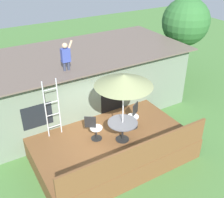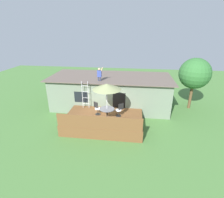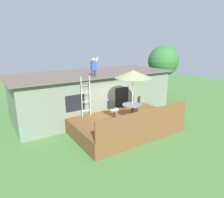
{
  "view_description": "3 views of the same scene",
  "coord_description": "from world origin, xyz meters",
  "px_view_note": "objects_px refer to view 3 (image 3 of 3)",
  "views": [
    {
      "loc": [
        -3.98,
        -6.76,
        6.92
      ],
      "look_at": [
        0.39,
        0.64,
        1.99
      ],
      "focal_mm": 44.08,
      "sensor_mm": 36.0,
      "label": 1
    },
    {
      "loc": [
        2.01,
        -10.77,
        6.66
      ],
      "look_at": [
        0.47,
        1.08,
        1.73
      ],
      "focal_mm": 27.54,
      "sensor_mm": 36.0,
      "label": 2
    },
    {
      "loc": [
        -6.07,
        -8.08,
        4.62
      ],
      "look_at": [
        -0.1,
        1.09,
        1.59
      ],
      "focal_mm": 32.19,
      "sensor_mm": 36.0,
      "label": 3
    }
  ],
  "objects_px": {
    "patio_table": "(132,107)",
    "backyard_tree": "(163,61)",
    "patio_chair_right": "(138,105)",
    "patio_umbrella": "(133,74)",
    "person_figure": "(94,66)",
    "patio_chair_left": "(113,110)",
    "step_ladder": "(86,97)"
  },
  "relations": [
    {
      "from": "step_ladder",
      "to": "backyard_tree",
      "type": "distance_m",
      "value": 9.24
    },
    {
      "from": "patio_umbrella",
      "to": "step_ladder",
      "type": "bearing_deg",
      "value": 141.89
    },
    {
      "from": "patio_chair_left",
      "to": "backyard_tree",
      "type": "height_order",
      "value": "backyard_tree"
    },
    {
      "from": "step_ladder",
      "to": "patio_chair_right",
      "type": "relative_size",
      "value": 2.39
    },
    {
      "from": "backyard_tree",
      "to": "patio_chair_right",
      "type": "bearing_deg",
      "value": -147.21
    },
    {
      "from": "person_figure",
      "to": "backyard_tree",
      "type": "xyz_separation_m",
      "value": [
        7.72,
        1.96,
        -0.25
      ]
    },
    {
      "from": "patio_table",
      "to": "patio_chair_right",
      "type": "xyz_separation_m",
      "value": [
        0.81,
        0.5,
        -0.13
      ]
    },
    {
      "from": "patio_chair_left",
      "to": "backyard_tree",
      "type": "bearing_deg",
      "value": 60.81
    },
    {
      "from": "patio_table",
      "to": "patio_umbrella",
      "type": "relative_size",
      "value": 0.41
    },
    {
      "from": "patio_chair_left",
      "to": "patio_umbrella",
      "type": "bearing_deg",
      "value": 0.0
    },
    {
      "from": "backyard_tree",
      "to": "patio_chair_left",
      "type": "bearing_deg",
      "value": -153.58
    },
    {
      "from": "patio_table",
      "to": "patio_umbrella",
      "type": "distance_m",
      "value": 1.76
    },
    {
      "from": "patio_umbrella",
      "to": "patio_chair_left",
      "type": "xyz_separation_m",
      "value": [
        -0.82,
        0.56,
        -1.89
      ]
    },
    {
      "from": "patio_umbrella",
      "to": "patio_chair_left",
      "type": "height_order",
      "value": "patio_umbrella"
    },
    {
      "from": "person_figure",
      "to": "backyard_tree",
      "type": "height_order",
      "value": "backyard_tree"
    },
    {
      "from": "step_ladder",
      "to": "backyard_tree",
      "type": "relative_size",
      "value": 0.49
    },
    {
      "from": "backyard_tree",
      "to": "step_ladder",
      "type": "bearing_deg",
      "value": -162.06
    },
    {
      "from": "patio_table",
      "to": "patio_chair_left",
      "type": "bearing_deg",
      "value": 145.61
    },
    {
      "from": "step_ladder",
      "to": "backyard_tree",
      "type": "height_order",
      "value": "backyard_tree"
    },
    {
      "from": "person_figure",
      "to": "backyard_tree",
      "type": "bearing_deg",
      "value": 14.26
    },
    {
      "from": "patio_umbrella",
      "to": "patio_chair_left",
      "type": "bearing_deg",
      "value": 145.61
    },
    {
      "from": "patio_umbrella",
      "to": "patio_chair_right",
      "type": "relative_size",
      "value": 2.76
    },
    {
      "from": "patio_table",
      "to": "step_ladder",
      "type": "bearing_deg",
      "value": 141.89
    },
    {
      "from": "patio_umbrella",
      "to": "patio_chair_right",
      "type": "bearing_deg",
      "value": 31.49
    },
    {
      "from": "patio_umbrella",
      "to": "backyard_tree",
      "type": "distance_m",
      "value": 8.04
    },
    {
      "from": "step_ladder",
      "to": "patio_chair_left",
      "type": "height_order",
      "value": "step_ladder"
    },
    {
      "from": "step_ladder",
      "to": "person_figure",
      "type": "relative_size",
      "value": 1.98
    },
    {
      "from": "patio_table",
      "to": "patio_chair_left",
      "type": "xyz_separation_m",
      "value": [
        -0.82,
        0.56,
        -0.13
      ]
    },
    {
      "from": "patio_chair_left",
      "to": "person_figure",
      "type": "bearing_deg",
      "value": 128.35
    },
    {
      "from": "step_ladder",
      "to": "backyard_tree",
      "type": "bearing_deg",
      "value": 17.94
    },
    {
      "from": "person_figure",
      "to": "patio_chair_left",
      "type": "distance_m",
      "value": 2.81
    },
    {
      "from": "patio_table",
      "to": "backyard_tree",
      "type": "relative_size",
      "value": 0.23
    }
  ]
}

